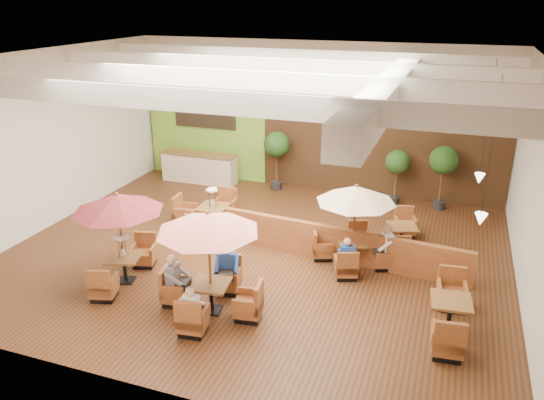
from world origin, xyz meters
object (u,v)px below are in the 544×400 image
at_px(table_3, 206,215).
at_px(diner_2, 175,275).
at_px(topiary_0, 277,147).
at_px(table_5, 401,237).
at_px(topiary_2, 444,163).
at_px(topiary_1, 397,164).
at_px(diner_1, 227,264).
at_px(diner_4, 385,242).
at_px(service_counter, 199,168).
at_px(diner_0, 192,304).
at_px(table_2, 355,210).
at_px(diner_3, 347,253).
at_px(table_1, 209,244).
at_px(booth_divider, 339,245).
at_px(table_0, 119,215).
at_px(table_4, 449,315).

height_order(table_3, diner_2, table_3).
relative_size(topiary_0, diner_2, 2.67).
relative_size(table_5, topiary_2, 1.13).
bearing_deg(topiary_1, diner_1, -112.73).
height_order(topiary_1, diner_4, topiary_1).
bearing_deg(service_counter, diner_0, -64.02).
relative_size(table_2, topiary_1, 1.23).
distance_m(diner_2, diner_3, 4.44).
relative_size(table_2, diner_1, 2.84).
height_order(topiary_2, diner_3, topiary_2).
xyz_separation_m(service_counter, table_1, (4.49, -8.28, 1.17)).
height_order(table_1, diner_3, table_1).
height_order(booth_divider, table_0, table_0).
distance_m(table_3, topiary_1, 6.92).
bearing_deg(diner_4, table_1, 104.95).
bearing_deg(table_2, table_0, -171.82).
relative_size(table_1, diner_4, 3.02).
xyz_separation_m(table_5, diner_0, (-3.81, -5.84, 0.39)).
bearing_deg(diner_3, diner_2, -156.41).
bearing_deg(table_4, topiary_1, 100.31).
bearing_deg(diner_3, diner_0, -139.23).
bearing_deg(service_counter, diner_1, -58.55).
xyz_separation_m(booth_divider, diner_2, (-3.19, -3.50, 0.28)).
distance_m(table_0, diner_0, 3.30).
distance_m(service_counter, topiary_1, 7.71).
distance_m(service_counter, diner_3, 9.12).
xyz_separation_m(table_2, diner_4, (0.85, -0.00, -0.84)).
height_order(table_4, diner_3, diner_3).
relative_size(table_1, topiary_1, 1.30).
bearing_deg(table_0, booth_divider, 14.92).
bearing_deg(topiary_0, table_2, -51.65).
distance_m(table_0, table_2, 6.14).
height_order(table_1, topiary_2, table_1).
height_order(table_2, topiary_2, table_2).
bearing_deg(booth_divider, service_counter, 150.08).
xyz_separation_m(diner_1, diner_2, (-0.94, -0.94, -0.00)).
bearing_deg(table_3, diner_1, -59.60).
relative_size(table_3, diner_1, 3.12).
bearing_deg(diner_1, diner_2, 27.90).
height_order(table_2, topiary_0, table_2).
xyz_separation_m(topiary_2, diner_2, (-5.62, -8.48, -0.91)).
bearing_deg(table_3, table_4, -26.44).
xyz_separation_m(table_0, diner_2, (1.79, -0.52, -1.11)).
bearing_deg(topiary_2, table_2, -112.07).
bearing_deg(diner_4, table_0, 85.61).
xyz_separation_m(table_0, topiary_1, (5.89, 7.96, -0.41)).
bearing_deg(table_4, diner_1, 175.69).
bearing_deg(table_5, service_counter, 138.87).
height_order(service_counter, diner_4, diner_4).
distance_m(service_counter, diner_2, 9.01).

